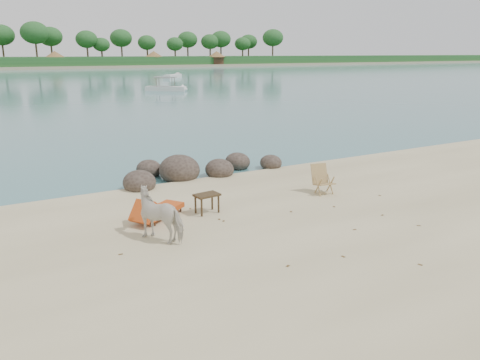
# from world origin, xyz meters

# --- Properties ---
(water) EXTENTS (400.00, 400.00, 0.00)m
(water) POSITION_xyz_m (0.00, 90.00, 0.00)
(water) COLOR #386D70
(water) RESTS_ON ground
(boulders) EXTENTS (6.35, 2.87, 1.08)m
(boulders) POSITION_xyz_m (0.25, 6.56, 0.20)
(boulders) COLOR #322821
(boulders) RESTS_ON ground
(cow) EXTENTS (1.32, 1.57, 1.21)m
(cow) POSITION_xyz_m (-2.75, 1.41, 0.61)
(cow) COLOR beige
(cow) RESTS_ON ground
(side_table) EXTENTS (0.72, 0.51, 0.55)m
(side_table) POSITION_xyz_m (-1.04, 2.51, 0.27)
(side_table) COLOR #2F2013
(side_table) RESTS_ON ground
(lounge_chair) EXTENTS (1.90, 1.59, 0.56)m
(lounge_chair) POSITION_xyz_m (-2.29, 2.83, 0.28)
(lounge_chair) COLOR #C15216
(lounge_chair) RESTS_ON ground
(deck_chair) EXTENTS (0.68, 0.73, 0.92)m
(deck_chair) POSITION_xyz_m (2.96, 2.36, 0.46)
(deck_chair) COLOR tan
(deck_chair) RESTS_ON ground
(boat_mid) EXTENTS (4.91, 4.21, 2.59)m
(boat_mid) POSITION_xyz_m (13.52, 44.32, 1.30)
(boat_mid) COLOR silver
(boat_mid) RESTS_ON water
(boat_far) EXTENTS (5.22, 5.27, 0.70)m
(boat_far) POSITION_xyz_m (24.75, 70.64, 0.35)
(boat_far) COLOR silver
(boat_far) RESTS_ON water
(dead_leaves) EXTENTS (8.35, 6.35, 0.00)m
(dead_leaves) POSITION_xyz_m (0.73, 0.72, 0.00)
(dead_leaves) COLOR brown
(dead_leaves) RESTS_ON ground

